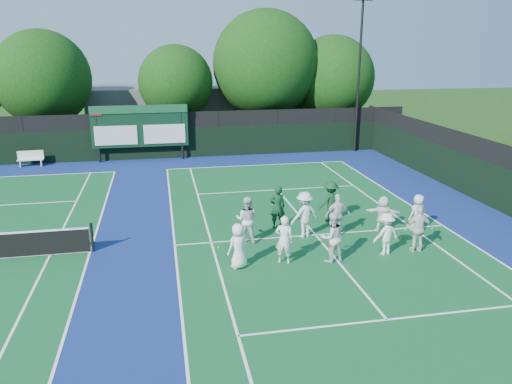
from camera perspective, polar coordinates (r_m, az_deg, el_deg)
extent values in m
plane|color=#1A3D10|center=(18.95, 7.74, -6.00)|extent=(120.00, 120.00, 0.00)
cube|color=navy|center=(18.96, -10.83, -6.13)|extent=(34.00, 32.00, 0.01)
cube|color=#115427|center=(19.83, 6.82, -4.89)|extent=(10.97, 23.77, 0.00)
cube|color=white|center=(30.83, 0.12, 3.09)|extent=(10.97, 0.08, 0.00)
cube|color=white|center=(18.96, -9.27, -6.02)|extent=(0.08, 23.77, 0.00)
cube|color=white|center=(22.07, 20.55, -3.59)|extent=(0.08, 23.77, 0.00)
cube|color=white|center=(19.03, -5.13, -5.76)|extent=(0.08, 23.77, 0.00)
cube|color=white|center=(21.40, 17.40, -3.91)|extent=(0.08, 23.77, 0.00)
cube|color=white|center=(14.49, 14.73, -13.93)|extent=(8.23, 0.08, 0.00)
cube|color=white|center=(25.66, 2.50, 0.26)|extent=(8.23, 0.08, 0.00)
cube|color=white|center=(19.83, 6.82, -4.87)|extent=(0.08, 12.80, 0.00)
cube|color=white|center=(31.37, -25.85, 1.63)|extent=(10.97, 0.08, 0.00)
cube|color=white|center=(19.15, -18.42, -6.46)|extent=(0.08, 23.77, 0.00)
cube|color=white|center=(19.39, -22.45, -6.60)|extent=(0.08, 23.77, 0.00)
cube|color=black|center=(33.11, -11.23, 5.46)|extent=(34.00, 0.08, 2.00)
cube|color=black|center=(32.86, -11.38, 8.03)|extent=(34.00, 0.05, 1.00)
cylinder|color=black|center=(32.81, -17.63, 6.23)|extent=(0.16, 0.16, 3.50)
cylinder|color=black|center=(32.62, -8.47, 6.77)|extent=(0.16, 0.16, 3.50)
cube|color=black|center=(32.53, -13.12, 7.30)|extent=(6.00, 0.15, 2.60)
cube|color=#154B2A|center=(32.28, -13.25, 9.20)|extent=(6.00, 0.05, 0.50)
cube|color=silver|center=(32.61, -15.71, 6.24)|extent=(2.60, 0.04, 1.20)
cube|color=silver|center=(32.50, -10.41, 6.55)|extent=(2.60, 0.04, 1.20)
cube|color=maroon|center=(32.49, -17.87, 8.71)|extent=(0.70, 0.04, 0.50)
cube|color=#59595E|center=(41.03, -5.71, 9.23)|extent=(18.00, 6.00, 4.00)
cylinder|color=black|center=(34.93, 11.66, 12.64)|extent=(0.16, 0.16, 10.00)
cylinder|color=black|center=(18.93, -18.22, -4.95)|extent=(0.10, 0.10, 1.10)
cube|color=white|center=(33.47, -24.37, 3.39)|extent=(1.52, 0.50, 0.06)
cube|color=white|center=(33.56, -24.37, 3.91)|extent=(1.50, 0.16, 0.50)
cube|color=white|center=(33.66, -25.31, 2.95)|extent=(0.08, 0.35, 0.40)
cube|color=white|center=(33.38, -23.32, 3.09)|extent=(0.08, 0.35, 0.40)
cylinder|color=black|center=(37.25, -22.56, 6.22)|extent=(0.44, 0.44, 2.63)
sphere|color=#0E340B|center=(36.85, -23.20, 11.87)|extent=(6.35, 6.35, 6.35)
sphere|color=#0E340B|center=(37.07, -22.08, 11.02)|extent=(4.44, 4.44, 4.44)
cylinder|color=black|center=(36.53, -8.92, 7.13)|extent=(0.44, 0.44, 2.66)
sphere|color=#0E340B|center=(36.14, -9.16, 12.26)|extent=(5.19, 5.19, 5.19)
sphere|color=#0E340B|center=(36.51, -8.18, 11.53)|extent=(3.63, 3.63, 3.63)
cylinder|color=black|center=(37.29, 1.07, 7.76)|extent=(0.44, 0.44, 2.97)
sphere|color=#0E340B|center=(36.87, 1.10, 14.43)|extent=(7.60, 7.60, 7.60)
sphere|color=#0E340B|center=(37.33, 1.92, 13.28)|extent=(5.32, 5.32, 5.32)
cylinder|color=black|center=(38.70, 8.50, 7.54)|extent=(0.44, 0.44, 2.47)
sphere|color=#0E340B|center=(38.31, 8.74, 12.78)|extent=(6.18, 6.18, 6.18)
sphere|color=#0E340B|center=(38.84, 9.40, 11.89)|extent=(4.33, 4.33, 4.33)
sphere|color=#CBD719|center=(17.14, -0.85, -8.25)|extent=(0.07, 0.07, 0.07)
sphere|color=#CBD719|center=(21.05, 5.97, -3.49)|extent=(0.07, 0.07, 0.07)
sphere|color=#CBD719|center=(18.51, -4.32, -6.34)|extent=(0.07, 0.07, 0.07)
sphere|color=#CBD719|center=(23.02, 8.48, -1.80)|extent=(0.07, 0.07, 0.07)
sphere|color=#CBD719|center=(20.11, 16.22, -5.07)|extent=(0.07, 0.07, 0.07)
imported|color=white|center=(16.68, -2.02, -6.18)|extent=(0.90, 0.76, 1.56)
imported|color=white|center=(17.01, 3.24, -5.45)|extent=(0.73, 0.61, 1.71)
imported|color=silver|center=(17.31, 8.65, -5.12)|extent=(0.98, 0.83, 1.77)
imported|color=white|center=(18.29, 14.64, -4.66)|extent=(1.09, 0.76, 1.54)
imported|color=silver|center=(18.82, 18.08, -4.03)|extent=(1.07, 0.56, 1.74)
imported|color=silver|center=(18.76, -1.05, -3.15)|extent=(1.07, 0.98, 1.79)
imported|color=silver|center=(19.32, 5.57, -2.59)|extent=(1.33, 1.01, 1.82)
imported|color=silver|center=(19.61, 9.30, -2.62)|extent=(1.01, 0.45, 1.70)
imported|color=white|center=(20.46, 14.30, -2.44)|extent=(1.43, 0.97, 1.48)
imported|color=white|center=(20.90, 18.01, -2.29)|extent=(0.83, 0.65, 1.51)
imported|color=#0E361D|center=(20.21, 2.47, -1.73)|extent=(0.65, 0.44, 1.77)
imported|color=#103D1E|center=(21.20, 8.52, -1.07)|extent=(1.25, 0.94, 1.73)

